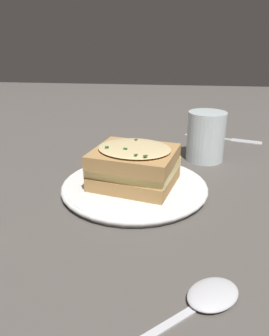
# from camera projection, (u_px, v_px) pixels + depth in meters

# --- Properties ---
(ground_plane) EXTENTS (2.40, 2.40, 0.00)m
(ground_plane) POSITION_uv_depth(u_px,v_px,m) (127.00, 193.00, 0.53)
(ground_plane) COLOR #514C47
(dinner_plate) EXTENTS (0.24, 0.24, 0.01)m
(dinner_plate) POSITION_uv_depth(u_px,v_px,m) (134.00, 187.00, 0.53)
(dinner_plate) COLOR white
(dinner_plate) RESTS_ON ground_plane
(sandwich) EXTENTS (0.14, 0.15, 0.07)m
(sandwich) POSITION_uv_depth(u_px,v_px,m) (134.00, 166.00, 0.52)
(sandwich) COLOR #B2844C
(sandwich) RESTS_ON dinner_plate
(water_glass) EXTENTS (0.07, 0.07, 0.10)m
(water_glass) POSITION_uv_depth(u_px,v_px,m) (206.00, 136.00, 0.65)
(water_glass) COLOR silver
(water_glass) RESTS_ON ground_plane
(fork) EXTENTS (0.07, 0.18, 0.00)m
(fork) POSITION_uv_depth(u_px,v_px,m) (232.00, 139.00, 0.79)
(fork) COLOR silver
(fork) RESTS_ON ground_plane
(spoon) EXTENTS (0.13, 0.14, 0.01)m
(spoon) POSITION_uv_depth(u_px,v_px,m) (206.00, 299.00, 0.31)
(spoon) COLOR silver
(spoon) RESTS_ON ground_plane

